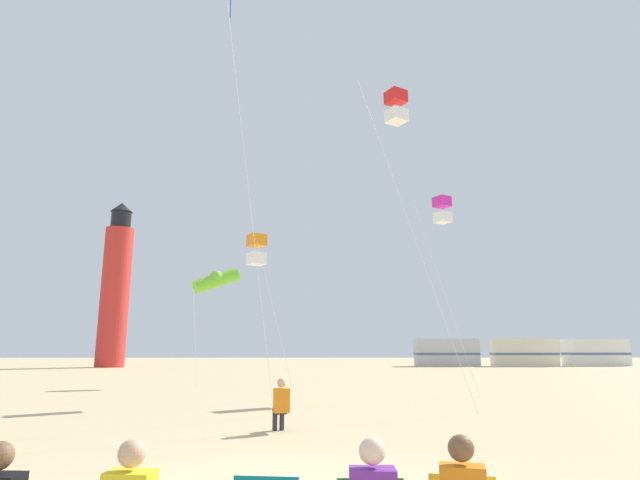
{
  "coord_description": "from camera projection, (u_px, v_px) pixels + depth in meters",
  "views": [
    {
      "loc": [
        0.3,
        -6.86,
        1.81
      ],
      "look_at": [
        0.64,
        9.41,
        5.22
      ],
      "focal_mm": 29.12,
      "sensor_mm": 36.0,
      "label": 1
    }
  ],
  "objects": [
    {
      "name": "kite_flyer_standing",
      "position": [
        281.0,
        403.0,
        11.55
      ],
      "size": [
        0.42,
        0.55,
        1.16
      ],
      "rotation": [
        0.0,
        0.0,
        3.38
      ],
      "color": "orange",
      "rests_on": "ground"
    },
    {
      "name": "kite_box_scarlet",
      "position": [
        396.0,
        107.0,
        17.92
      ],
      "size": [
        3.26,
        2.18,
        10.58
      ],
      "color": "silver",
      "rests_on": "ground"
    },
    {
      "name": "kite_box_magenta",
      "position": [
        442.0,
        210.0,
        22.4
      ],
      "size": [
        2.08,
        1.77,
        8.26
      ],
      "color": "silver",
      "rests_on": "ground"
    },
    {
      "name": "lighthouse_distant",
      "position": [
        116.0,
        288.0,
        52.6
      ],
      "size": [
        2.8,
        2.8,
        16.8
      ],
      "color": "red",
      "rests_on": "ground"
    },
    {
      "name": "rv_van_cream",
      "position": [
        524.0,
        353.0,
        53.87
      ],
      "size": [
        6.6,
        2.83,
        2.8
      ],
      "rotation": [
        0.0,
        0.0,
        -0.08
      ],
      "color": "beige",
      "rests_on": "ground"
    },
    {
      "name": "rv_van_white",
      "position": [
        596.0,
        353.0,
        55.19
      ],
      "size": [
        6.57,
        2.71,
        2.8
      ],
      "rotation": [
        0.0,
        0.0,
        0.06
      ],
      "color": "white",
      "rests_on": "ground"
    },
    {
      "name": "kite_tube_lime",
      "position": [
        216.0,
        280.0,
        27.38
      ],
      "size": [
        2.62,
        2.18,
        6.06
      ],
      "color": "silver",
      "rests_on": "ground"
    },
    {
      "name": "kite_box_orange",
      "position": [
        257.0,
        250.0,
        19.44
      ],
      "size": [
        1.91,
        1.91,
        6.02
      ],
      "color": "silver",
      "rests_on": "ground"
    },
    {
      "name": "kite_diamond_blue",
      "position": [
        233.0,
        2.0,
        16.55
      ],
      "size": [
        2.24,
        2.24,
        13.55
      ],
      "color": "silver",
      "rests_on": "ground"
    },
    {
      "name": "rv_van_silver",
      "position": [
        446.0,
        353.0,
        54.02
      ],
      "size": [
        6.46,
        2.4,
        2.8
      ],
      "rotation": [
        0.0,
        0.0,
        -0.01
      ],
      "color": "#B7BABF",
      "rests_on": "ground"
    }
  ]
}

